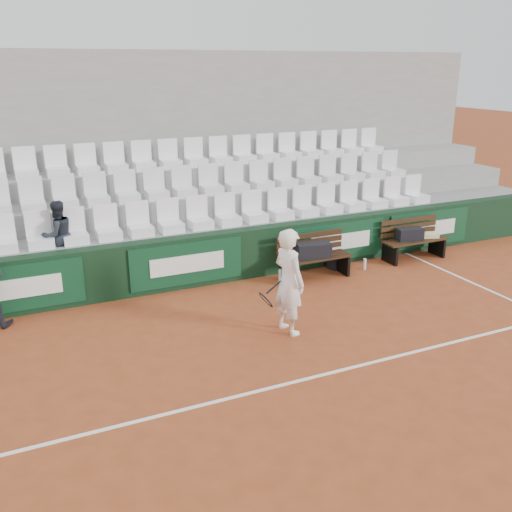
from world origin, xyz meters
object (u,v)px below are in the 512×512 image
Objects in this scene: bench_left at (315,267)px; sports_bag_left at (313,250)px; bench_right at (414,249)px; sports_bag_right at (410,234)px; water_bottle_far at (365,264)px; sports_bag_ground at (338,262)px; tennis_player at (289,282)px; water_bottle_near at (280,275)px; spectator_c at (55,211)px.

sports_bag_left reaches higher than bench_left.
bench_right is 2.64× the size of sports_bag_right.
sports_bag_right is at bearing 3.34° from sports_bag_left.
bench_left is 2.58m from bench_right.
bench_left is 1.20m from water_bottle_far.
sports_bag_ground is at bearing 173.24° from bench_right.
water_bottle_far is 0.14× the size of tennis_player.
bench_left is at bearing -177.17° from sports_bag_right.
water_bottle_far is at bearing 0.33° from sports_bag_left.
sports_bag_right is 2.40× the size of water_bottle_far.
bench_right reaches higher than sports_bag_ground.
bench_right is 2.20× the size of sports_bag_left.
bench_left is at bearing 49.98° from tennis_player.
water_bottle_near is 2.34m from tennis_player.
sports_bag_left is at bearing -176.66° from sports_bag_right.
bench_left is 1.20× the size of spectator_c.
bench_left is 2.64× the size of sports_bag_right.
bench_right is at bearing -5.33° from sports_bag_right.
water_bottle_near is (-3.31, -0.01, -0.10)m from bench_right.
water_bottle_near is at bearing -171.26° from sports_bag_ground.
sports_bag_left is (-2.65, -0.13, 0.37)m from bench_right.
sports_bag_ground is (-1.69, 0.20, -0.46)m from sports_bag_right.
water_bottle_far is at bearing -173.62° from sports_bag_right.
sports_bag_right is (2.50, 0.15, -0.01)m from sports_bag_left.
sports_bag_left is 2.51m from sports_bag_right.
water_bottle_far is (-1.39, -0.13, -0.11)m from bench_right.
sports_bag_ground is at bearing 173.11° from sports_bag_right.
sports_bag_right is (-0.14, 0.01, 0.36)m from bench_right.
bench_right is 2.67m from sports_bag_left.
sports_bag_left reaches higher than sports_bag_right.
bench_left is at bearing -156.53° from sports_bag_ground.
water_bottle_near is at bearing 143.84° from spectator_c.
sports_bag_ground is (-1.83, 0.22, -0.10)m from bench_right.
water_bottle_near is 4.38m from spectator_c.
spectator_c is at bearing 166.33° from bench_left.
bench_left is 0.74m from water_bottle_near.
tennis_player is 1.37× the size of spectator_c.
bench_right is 5.89× the size of water_bottle_near.
spectator_c is at bearing 165.84° from sports_bag_left.
sports_bag_ground is 5.72m from spectator_c.
water_bottle_near is 0.20× the size of spectator_c.
spectator_c reaches higher than water_bottle_near.
spectator_c is at bearing 135.03° from tennis_player.
spectator_c is at bearing 171.84° from sports_bag_right.
sports_bag_right reaches higher than sports_bag_ground.
water_bottle_near is (-1.48, -0.23, 0.00)m from sports_bag_ground.
sports_bag_left is at bearing 50.75° from tennis_player.
bench_right is at bearing 2.37° from bench_left.
water_bottle_near is at bearing -179.59° from sports_bag_right.
spectator_c reaches higher than sports_bag_left.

